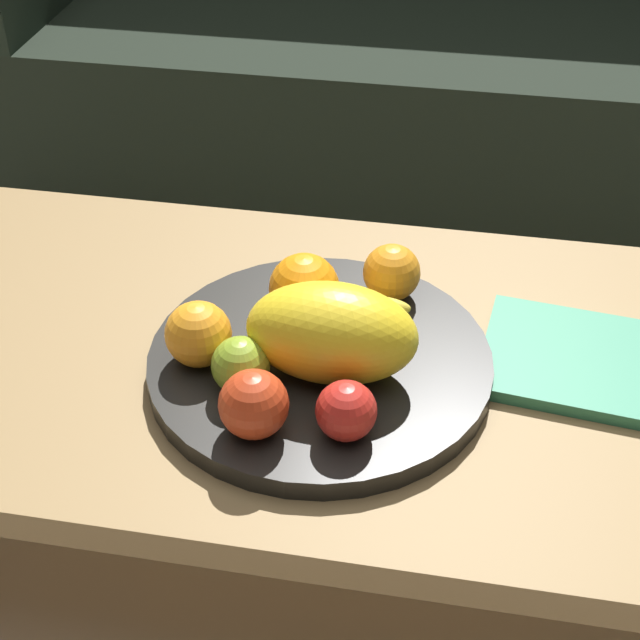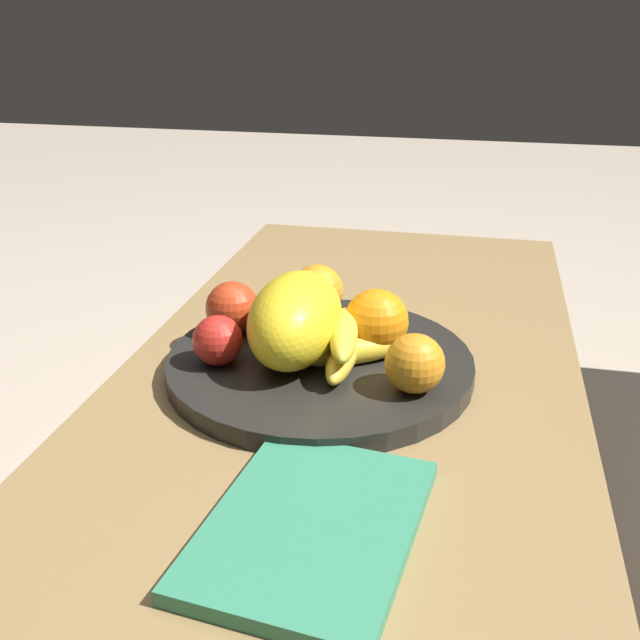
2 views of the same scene
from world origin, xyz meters
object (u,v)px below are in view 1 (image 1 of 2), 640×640
object	(u,v)px
apple_front	(241,365)
apple_right	(346,411)
apple_left	(254,404)
fruit_bowl	(320,363)
orange_left	(198,334)
orange_front	(304,288)
banana_bunch	(343,318)
orange_right	(392,272)
melon_large_front	(332,333)
magazine	(592,363)
coffee_table	(313,376)
couch	(407,50)

from	to	relation	value
apple_front	apple_right	xyz separation A→B (m)	(0.12, -0.05, -0.00)
apple_left	fruit_bowl	bearing A→B (deg)	71.20
apple_front	apple_right	bearing A→B (deg)	-22.06
orange_left	apple_front	world-z (taller)	orange_left
orange_front	orange_left	size ratio (longest dim) A/B	1.11
fruit_bowl	orange_front	bearing A→B (deg)	114.67
banana_bunch	orange_right	bearing A→B (deg)	62.30
melon_large_front	orange_right	bearing A→B (deg)	72.72
apple_front	banana_bunch	distance (m)	0.14
magazine	melon_large_front	bearing A→B (deg)	-156.47
coffee_table	melon_large_front	distance (m)	0.14
apple_left	orange_front	bearing A→B (deg)	85.99
orange_front	orange_right	bearing A→B (deg)	31.54
fruit_bowl	orange_right	xyz separation A→B (m)	(0.07, 0.13, 0.05)
orange_left	coffee_table	bearing A→B (deg)	30.34
magazine	orange_right	bearing A→B (deg)	171.53
coffee_table	apple_right	xyz separation A→B (m)	(0.06, -0.15, 0.10)
magazine	coffee_table	bearing A→B (deg)	-168.81
melon_large_front	magazine	world-z (taller)	melon_large_front
couch	magazine	bearing A→B (deg)	-73.56
melon_large_front	apple_front	bearing A→B (deg)	-155.05
coffee_table	orange_left	size ratio (longest dim) A/B	16.98
couch	orange_right	bearing A→B (deg)	-85.44
melon_large_front	apple_right	distance (m)	0.10
couch	apple_left	distance (m)	1.30
orange_left	fruit_bowl	bearing A→B (deg)	14.04
couch	melon_large_front	world-z (taller)	couch
orange_left	apple_left	xyz separation A→B (m)	(0.09, -0.10, -0.00)
orange_front	magazine	size ratio (longest dim) A/B	0.33
orange_front	banana_bunch	distance (m)	0.06
fruit_bowl	banana_bunch	xyz separation A→B (m)	(0.02, 0.04, 0.04)
apple_front	apple_left	world-z (taller)	apple_left
orange_front	apple_front	distance (m)	0.14
orange_left	apple_front	distance (m)	0.07
coffee_table	banana_bunch	world-z (taller)	banana_bunch
coffee_table	fruit_bowl	bearing A→B (deg)	-67.01
orange_left	apple_right	xyz separation A→B (m)	(0.18, -0.09, -0.01)
apple_right	magazine	distance (m)	0.32
melon_large_front	apple_front	size ratio (longest dim) A/B	2.93
coffee_table	apple_left	xyz separation A→B (m)	(-0.03, -0.17, 0.10)
melon_large_front	orange_front	bearing A→B (deg)	117.19
coffee_table	melon_large_front	xyz separation A→B (m)	(0.03, -0.06, 0.12)
apple_left	coffee_table	bearing A→B (deg)	79.84
coffee_table	melon_large_front	world-z (taller)	melon_large_front
coffee_table	orange_front	size ratio (longest dim) A/B	15.27
apple_right	banana_bunch	world-z (taller)	apple_right
orange_right	coffee_table	bearing A→B (deg)	-131.43
coffee_table	banana_bunch	distance (m)	0.10
banana_bunch	magazine	bearing A→B (deg)	4.23
fruit_bowl	orange_front	xyz separation A→B (m)	(-0.03, 0.07, 0.05)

